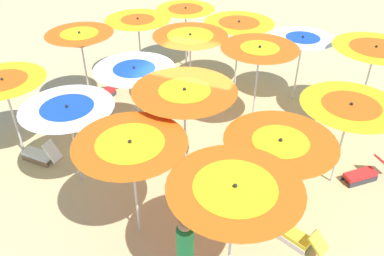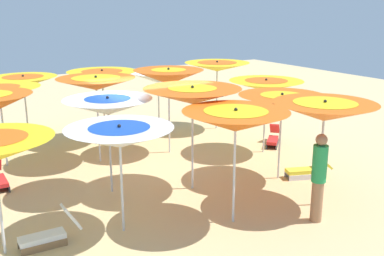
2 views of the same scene
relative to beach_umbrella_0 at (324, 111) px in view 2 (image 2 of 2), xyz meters
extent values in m
cube|color=#D1B57F|center=(-2.28, 3.89, -2.17)|extent=(37.91, 37.91, 0.04)
cylinder|color=silver|center=(0.00, 0.00, -1.08)|extent=(0.05, 0.05, 2.13)
cone|color=orange|center=(0.00, 0.00, -0.01)|extent=(2.20, 2.20, 0.40)
cone|color=yellow|center=(0.00, 0.00, 0.07)|extent=(1.35, 1.35, 0.24)
sphere|color=black|center=(0.00, 0.00, 0.22)|extent=(0.07, 0.07, 0.07)
cylinder|color=silver|center=(0.34, 1.69, -1.14)|extent=(0.05, 0.05, 2.02)
cone|color=orange|center=(0.34, 1.69, -0.13)|extent=(2.17, 2.17, 0.32)
cone|color=yellow|center=(0.34, 1.69, -0.04)|extent=(1.08, 1.08, 0.16)
sphere|color=black|center=(0.34, 1.69, 0.06)|extent=(0.07, 0.07, 0.07)
cylinder|color=silver|center=(1.44, 3.58, -1.13)|extent=(0.05, 0.05, 2.03)
cone|color=yellow|center=(1.44, 3.58, -0.11)|extent=(2.19, 2.19, 0.31)
cone|color=orange|center=(1.44, 3.58, -0.04)|extent=(1.26, 1.26, 0.18)
sphere|color=black|center=(1.44, 3.58, 0.07)|extent=(0.07, 0.07, 0.07)
cylinder|color=silver|center=(1.75, 6.58, -1.03)|extent=(0.05, 0.05, 2.23)
cone|color=yellow|center=(1.75, 6.58, 0.08)|extent=(2.28, 2.28, 0.31)
cone|color=orange|center=(1.75, 6.58, 0.15)|extent=(1.39, 1.39, 0.19)
sphere|color=black|center=(1.75, 6.58, 0.27)|extent=(0.07, 0.07, 0.07)
cylinder|color=silver|center=(-2.10, 0.33, -1.08)|extent=(0.05, 0.05, 2.14)
cone|color=orange|center=(-2.10, 0.33, -0.01)|extent=(2.11, 2.11, 0.41)
cone|color=yellow|center=(-2.10, 0.33, 0.08)|extent=(1.26, 1.26, 0.25)
sphere|color=black|center=(-2.10, 0.33, 0.23)|extent=(0.07, 0.07, 0.07)
cylinder|color=silver|center=(-1.90, 2.26, -1.00)|extent=(0.05, 0.05, 2.29)
cone|color=orange|center=(-1.90, 2.26, 0.14)|extent=(2.29, 2.29, 0.37)
cone|color=yellow|center=(-1.90, 2.26, 0.24)|extent=(1.13, 1.13, 0.18)
sphere|color=black|center=(-1.90, 2.26, 0.36)|extent=(0.07, 0.07, 0.07)
cylinder|color=silver|center=(-1.02, 5.03, -1.00)|extent=(0.05, 0.05, 2.30)
cone|color=orange|center=(-1.02, 5.03, 0.15)|extent=(2.05, 2.05, 0.42)
cone|color=yellow|center=(-1.02, 5.03, 0.26)|extent=(1.02, 1.02, 0.21)
sphere|color=black|center=(-1.02, 5.03, 0.39)|extent=(0.07, 0.07, 0.07)
cylinder|color=silver|center=(-0.26, 7.19, -1.18)|extent=(0.05, 0.05, 1.94)
cone|color=white|center=(-0.26, 7.19, -0.21)|extent=(1.92, 1.92, 0.36)
cone|color=#1947B2|center=(-0.26, 7.19, -0.12)|extent=(1.02, 1.02, 0.19)
sphere|color=black|center=(-0.26, 7.19, 0.00)|extent=(0.07, 0.07, 0.07)
cylinder|color=silver|center=(-4.19, 1.14, -1.19)|extent=(0.05, 0.05, 1.92)
cone|color=white|center=(-4.19, 1.14, -0.22)|extent=(2.06, 2.06, 0.39)
cone|color=#1947B2|center=(-4.19, 1.14, -0.13)|extent=(1.16, 1.16, 0.22)
sphere|color=black|center=(-4.19, 1.14, 0.00)|extent=(0.07, 0.07, 0.07)
cylinder|color=silver|center=(-3.66, 3.09, -1.11)|extent=(0.05, 0.05, 2.08)
cone|color=white|center=(-3.66, 3.09, -0.06)|extent=(2.04, 2.04, 0.37)
cone|color=#1947B2|center=(-3.66, 3.09, 0.03)|extent=(1.05, 1.05, 0.19)
sphere|color=black|center=(-3.66, 3.09, 0.15)|extent=(0.07, 0.07, 0.07)
cylinder|color=silver|center=(-3.12, 5.32, -1.03)|extent=(0.05, 0.05, 2.24)
cone|color=orange|center=(-3.12, 5.32, 0.09)|extent=(2.15, 2.15, 0.34)
cone|color=yellow|center=(-3.12, 5.32, 0.16)|extent=(1.32, 1.32, 0.21)
sphere|color=black|center=(-3.12, 5.32, 0.29)|extent=(0.07, 0.07, 0.07)
cylinder|color=silver|center=(-2.26, 7.15, -1.09)|extent=(0.05, 0.05, 2.12)
cone|color=yellow|center=(-2.26, 7.15, -0.03)|extent=(2.21, 2.21, 0.38)
cone|color=orange|center=(-2.26, 7.15, 0.06)|extent=(1.29, 1.29, 0.22)
sphere|color=black|center=(-2.26, 7.15, 0.19)|extent=(0.07, 0.07, 0.07)
cylinder|color=silver|center=(-5.46, 6.37, -1.12)|extent=(0.05, 0.05, 2.05)
cylinder|color=silver|center=(-4.50, 8.02, -1.13)|extent=(0.05, 0.05, 2.03)
cone|color=yellow|center=(-4.50, 8.02, -0.12)|extent=(2.05, 2.05, 0.33)
cone|color=orange|center=(-4.50, 8.02, -0.04)|extent=(1.23, 1.23, 0.20)
sphere|color=black|center=(-4.50, 8.02, 0.08)|extent=(0.07, 0.07, 0.07)
cube|color=#333338|center=(2.17, 3.76, -2.08)|extent=(0.62, 0.59, 0.14)
cube|color=#333338|center=(1.96, 3.98, -2.08)|extent=(0.62, 0.59, 0.14)
cube|color=red|center=(2.06, 3.87, -1.96)|extent=(0.80, 0.78, 0.10)
cube|color=red|center=(2.50, 4.29, -1.73)|extent=(0.51, 0.51, 0.39)
cube|color=olive|center=(-5.72, 1.17, -2.08)|extent=(0.83, 0.05, 0.14)
cube|color=olive|center=(-5.72, 1.48, -2.08)|extent=(0.83, 0.05, 0.14)
cube|color=white|center=(-5.72, 1.33, -1.96)|extent=(0.83, 0.33, 0.10)
cube|color=white|center=(-5.16, 1.32, -1.67)|extent=(0.33, 0.32, 0.49)
cube|color=#333338|center=(-5.76, 4.70, -2.08)|extent=(0.04, 0.80, 0.14)
cube|color=silver|center=(0.84, 1.23, -2.08)|extent=(0.81, 0.34, 0.14)
cube|color=silver|center=(0.95, 1.53, -2.08)|extent=(0.81, 0.34, 0.14)
cube|color=yellow|center=(0.90, 1.38, -1.96)|extent=(0.91, 0.60, 0.10)
cube|color=yellow|center=(1.45, 1.17, -1.76)|extent=(0.45, 0.42, 0.32)
cylinder|color=#A3704C|center=(-0.62, -0.54, -1.71)|extent=(0.24, 0.24, 0.87)
cylinder|color=green|center=(-0.62, -0.54, -0.89)|extent=(0.30, 0.30, 0.76)
sphere|color=#A3704C|center=(-0.62, -0.54, -0.39)|extent=(0.24, 0.24, 0.24)
camera|label=1|loc=(1.20, -4.41, 4.45)|focal=36.81mm
camera|label=2|loc=(-7.29, -6.54, 2.18)|focal=42.51mm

